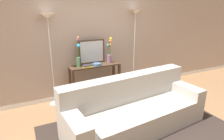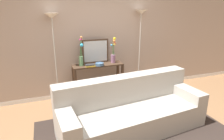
{
  "view_description": "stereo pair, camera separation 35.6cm",
  "coord_description": "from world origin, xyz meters",
  "px_view_note": "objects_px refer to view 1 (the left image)",
  "views": [
    {
      "loc": [
        -1.49,
        -2.14,
        1.95
      ],
      "look_at": [
        -0.01,
        0.92,
        0.87
      ],
      "focal_mm": 30.69,
      "sensor_mm": 36.0,
      "label": 1
    },
    {
      "loc": [
        -1.16,
        -2.27,
        1.95
      ],
      "look_at": [
        -0.01,
        0.92,
        0.87
      ],
      "focal_mm": 30.69,
      "sensor_mm": 36.0,
      "label": 2
    }
  ],
  "objects_px": {
    "vase_tall_flowers": "(78,57)",
    "vase_short_flowers": "(110,53)",
    "book_row_under_console": "(83,98)",
    "wall_mirror": "(92,52)",
    "console_table": "(95,76)",
    "floor_lamp_right": "(135,28)",
    "floor_lamp_left": "(49,35)",
    "book_stack": "(88,66)",
    "couch": "(134,111)",
    "fruit_bowl": "(97,64)"
  },
  "relations": [
    {
      "from": "vase_tall_flowers",
      "to": "book_row_under_console",
      "type": "xyz_separation_m",
      "value": [
        0.05,
        -0.01,
        -0.95
      ]
    },
    {
      "from": "vase_tall_flowers",
      "to": "book_stack",
      "type": "xyz_separation_m",
      "value": [
        0.16,
        -0.12,
        -0.19
      ]
    },
    {
      "from": "couch",
      "to": "console_table",
      "type": "height_order",
      "value": "couch"
    },
    {
      "from": "book_row_under_console",
      "to": "vase_tall_flowers",
      "type": "bearing_deg",
      "value": 165.61
    },
    {
      "from": "floor_lamp_right",
      "to": "vase_tall_flowers",
      "type": "distance_m",
      "value": 1.52
    },
    {
      "from": "vase_tall_flowers",
      "to": "book_row_under_console",
      "type": "height_order",
      "value": "vase_tall_flowers"
    },
    {
      "from": "wall_mirror",
      "to": "console_table",
      "type": "bearing_deg",
      "value": -86.47
    },
    {
      "from": "floor_lamp_right",
      "to": "vase_tall_flowers",
      "type": "relative_size",
      "value": 3.08
    },
    {
      "from": "console_table",
      "to": "book_stack",
      "type": "height_order",
      "value": "book_stack"
    },
    {
      "from": "vase_short_flowers",
      "to": "vase_tall_flowers",
      "type": "bearing_deg",
      "value": -179.32
    },
    {
      "from": "vase_tall_flowers",
      "to": "book_stack",
      "type": "height_order",
      "value": "vase_tall_flowers"
    },
    {
      "from": "couch",
      "to": "console_table",
      "type": "xyz_separation_m",
      "value": [
        -0.18,
        1.36,
        0.22
      ]
    },
    {
      "from": "console_table",
      "to": "floor_lamp_left",
      "type": "xyz_separation_m",
      "value": [
        -0.88,
        0.1,
        0.94
      ]
    },
    {
      "from": "vase_short_flowers",
      "to": "book_stack",
      "type": "distance_m",
      "value": 0.62
    },
    {
      "from": "floor_lamp_left",
      "to": "vase_tall_flowers",
      "type": "height_order",
      "value": "floor_lamp_left"
    },
    {
      "from": "couch",
      "to": "floor_lamp_right",
      "type": "bearing_deg",
      "value": 58.63
    },
    {
      "from": "wall_mirror",
      "to": "vase_tall_flowers",
      "type": "bearing_deg",
      "value": -160.77
    },
    {
      "from": "vase_short_flowers",
      "to": "couch",
      "type": "bearing_deg",
      "value": -98.0
    },
    {
      "from": "vase_short_flowers",
      "to": "console_table",
      "type": "bearing_deg",
      "value": -176.58
    },
    {
      "from": "couch",
      "to": "floor_lamp_left",
      "type": "bearing_deg",
      "value": 125.84
    },
    {
      "from": "book_stack",
      "to": "book_row_under_console",
      "type": "distance_m",
      "value": 0.77
    },
    {
      "from": "couch",
      "to": "book_stack",
      "type": "xyz_separation_m",
      "value": [
        -0.38,
        1.25,
        0.5
      ]
    },
    {
      "from": "floor_lamp_right",
      "to": "vase_short_flowers",
      "type": "bearing_deg",
      "value": -173.33
    },
    {
      "from": "vase_short_flowers",
      "to": "wall_mirror",
      "type": "bearing_deg",
      "value": 163.44
    },
    {
      "from": "couch",
      "to": "book_stack",
      "type": "bearing_deg",
      "value": 106.69
    },
    {
      "from": "floor_lamp_left",
      "to": "wall_mirror",
      "type": "height_order",
      "value": "floor_lamp_left"
    },
    {
      "from": "console_table",
      "to": "vase_short_flowers",
      "type": "distance_m",
      "value": 0.61
    },
    {
      "from": "floor_lamp_left",
      "to": "vase_tall_flowers",
      "type": "distance_m",
      "value": 0.71
    },
    {
      "from": "vase_short_flowers",
      "to": "book_row_under_console",
      "type": "relative_size",
      "value": 1.84
    },
    {
      "from": "vase_short_flowers",
      "to": "book_stack",
      "type": "bearing_deg",
      "value": -167.47
    },
    {
      "from": "floor_lamp_left",
      "to": "vase_short_flowers",
      "type": "relative_size",
      "value": 3.28
    },
    {
      "from": "console_table",
      "to": "floor_lamp_right",
      "type": "relative_size",
      "value": 0.57
    },
    {
      "from": "floor_lamp_right",
      "to": "wall_mirror",
      "type": "distance_m",
      "value": 1.18
    },
    {
      "from": "wall_mirror",
      "to": "fruit_bowl",
      "type": "distance_m",
      "value": 0.33
    },
    {
      "from": "floor_lamp_right",
      "to": "wall_mirror",
      "type": "height_order",
      "value": "floor_lamp_right"
    },
    {
      "from": "book_stack",
      "to": "vase_short_flowers",
      "type": "bearing_deg",
      "value": 12.53
    },
    {
      "from": "vase_tall_flowers",
      "to": "vase_short_flowers",
      "type": "relative_size",
      "value": 1.1
    },
    {
      "from": "fruit_bowl",
      "to": "couch",
      "type": "bearing_deg",
      "value": -82.4
    },
    {
      "from": "console_table",
      "to": "book_stack",
      "type": "xyz_separation_m",
      "value": [
        -0.2,
        -0.1,
        0.28
      ]
    },
    {
      "from": "book_stack",
      "to": "console_table",
      "type": "bearing_deg",
      "value": 27.93
    },
    {
      "from": "console_table",
      "to": "book_stack",
      "type": "bearing_deg",
      "value": -152.07
    },
    {
      "from": "floor_lamp_left",
      "to": "floor_lamp_right",
      "type": "relative_size",
      "value": 0.97
    },
    {
      "from": "couch",
      "to": "console_table",
      "type": "relative_size",
      "value": 2.24
    },
    {
      "from": "wall_mirror",
      "to": "book_row_under_console",
      "type": "height_order",
      "value": "wall_mirror"
    },
    {
      "from": "console_table",
      "to": "vase_tall_flowers",
      "type": "xyz_separation_m",
      "value": [
        -0.36,
        0.01,
        0.47
      ]
    },
    {
      "from": "vase_short_flowers",
      "to": "book_stack",
      "type": "height_order",
      "value": "vase_short_flowers"
    },
    {
      "from": "floor_lamp_left",
      "to": "vase_tall_flowers",
      "type": "bearing_deg",
      "value": -9.88
    },
    {
      "from": "console_table",
      "to": "floor_lamp_right",
      "type": "bearing_deg",
      "value": 5.54
    },
    {
      "from": "console_table",
      "to": "vase_tall_flowers",
      "type": "distance_m",
      "value": 0.59
    },
    {
      "from": "fruit_bowl",
      "to": "book_stack",
      "type": "relative_size",
      "value": 0.88
    }
  ]
}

